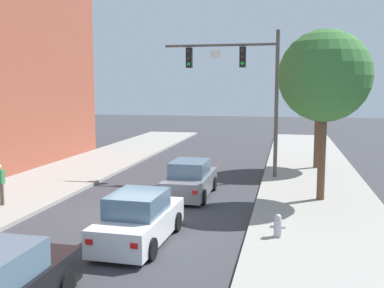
{
  "coord_description": "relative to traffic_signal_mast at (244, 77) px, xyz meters",
  "views": [
    {
      "loc": [
        5.2,
        -15.18,
        4.74
      ],
      "look_at": [
        0.6,
        6.13,
        2.0
      ],
      "focal_mm": 41.73,
      "sensor_mm": 36.0,
      "label": 1
    }
  ],
  "objects": [
    {
      "name": "ground_plane",
      "position": [
        -2.94,
        -8.12,
        -5.31
      ],
      "size": [
        120.0,
        120.0,
        0.0
      ],
      "primitive_type": "plane",
      "color": "#38383D"
    },
    {
      "name": "sidewalk_right",
      "position": [
        3.56,
        -8.12,
        -5.24
      ],
      "size": [
        5.0,
        60.0,
        0.15
      ],
      "primitive_type": "cube",
      "color": "#99968E",
      "rests_on": "ground"
    },
    {
      "name": "traffic_signal_mast",
      "position": [
        0.0,
        0.0,
        0.0
      ],
      "size": [
        5.97,
        0.38,
        7.5
      ],
      "color": "#514C47",
      "rests_on": "sidewalk_right"
    },
    {
      "name": "car_lead_grey",
      "position": [
        -1.88,
        -4.51,
        -4.59
      ],
      "size": [
        1.85,
        4.25,
        1.6
      ],
      "color": "slate",
      "rests_on": "ground"
    },
    {
      "name": "car_following_white",
      "position": [
        -2.14,
        -10.66,
        -4.59
      ],
      "size": [
        1.93,
        4.28,
        1.6
      ],
      "color": "silver",
      "rests_on": "ground"
    },
    {
      "name": "pedestrian_sidewalk_left_walker",
      "position": [
        -8.78,
        -8.08,
        -4.25
      ],
      "size": [
        0.36,
        0.22,
        1.64
      ],
      "color": "brown",
      "rests_on": "sidewalk_left"
    },
    {
      "name": "fire_hydrant",
      "position": [
        2.03,
        -9.64,
        -4.81
      ],
      "size": [
        0.48,
        0.24,
        0.72
      ],
      "color": "#B2B2B7",
      "rests_on": "sidewalk_right"
    },
    {
      "name": "street_tree_nearest",
      "position": [
        3.65,
        -4.48,
        -0.11
      ],
      "size": [
        3.72,
        3.72,
        6.94
      ],
      "color": "brown",
      "rests_on": "sidewalk_right"
    },
    {
      "name": "street_tree_second",
      "position": [
        3.92,
        3.22,
        0.0
      ],
      "size": [
        4.24,
        4.24,
        7.3
      ],
      "color": "brown",
      "rests_on": "sidewalk_right"
    }
  ]
}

